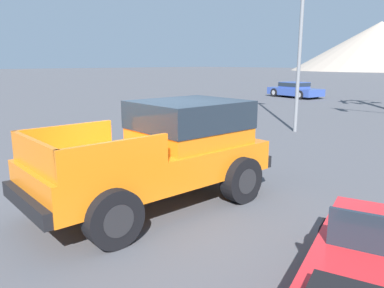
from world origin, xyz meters
TOP-DOWN VIEW (x-y plane):
  - ground_plane at (0.00, 0.00)m, footprint 320.00×320.00m
  - orange_pickup_truck at (0.30, 0.16)m, footprint 2.38×4.81m
  - parked_car_blue at (-10.22, 21.44)m, footprint 4.50×2.56m

SIDE VIEW (x-z plane):
  - ground_plane at x=0.00m, z-range 0.00..0.00m
  - parked_car_blue at x=-10.22m, z-range 0.01..1.19m
  - orange_pickup_truck at x=0.30m, z-range 0.13..2.06m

